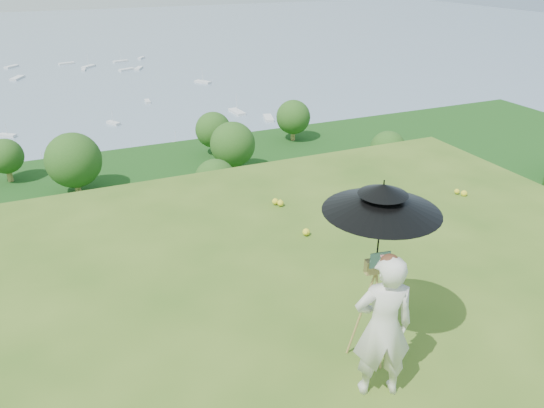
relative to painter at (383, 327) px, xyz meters
name	(u,v)px	position (x,y,z in m)	size (l,w,h in m)	color
ground	(345,364)	(-0.11, 0.52, -0.92)	(14.00, 14.00, 0.00)	#395F1B
forest_slope	(127,365)	(-0.11, 35.52, -29.92)	(140.00, 56.00, 22.00)	#153B10
shoreline_tier	(89,238)	(-0.11, 75.52, -36.92)	(170.00, 28.00, 8.00)	#686153
bay_water	(43,58)	(-0.11, 240.52, -34.92)	(700.00, 700.00, 0.00)	#748BA6
slope_trees	(107,228)	(-0.11, 35.52, -15.92)	(110.00, 50.00, 6.00)	#204D17
harbor_town	(82,201)	(-0.11, 75.52, -30.42)	(110.00, 22.00, 5.00)	silver
moored_boats	(7,105)	(-12.61, 161.52, -34.57)	(140.00, 140.00, 0.70)	silver
wildflowers	(336,348)	(-0.11, 0.77, -0.86)	(10.00, 10.50, 0.12)	yellow
painter	(383,327)	(0.00, 0.00, 0.00)	(0.67, 0.44, 1.84)	beige
field_easel	(373,305)	(0.25, 0.56, -0.15)	(0.59, 0.59, 1.55)	olive
sun_umbrella	(380,226)	(0.26, 0.59, 0.93)	(1.35, 1.35, 1.14)	black
painter_cap	(390,260)	(0.00, 0.00, 0.87)	(0.21, 0.25, 0.10)	#CF7173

